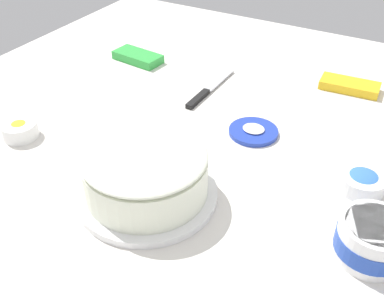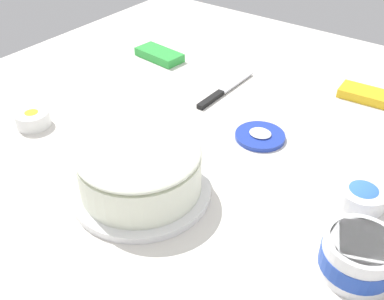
{
  "view_description": "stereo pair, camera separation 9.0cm",
  "coord_description": "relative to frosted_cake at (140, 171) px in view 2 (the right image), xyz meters",
  "views": [
    {
      "loc": [
        0.35,
        -0.71,
        0.57
      ],
      "look_at": [
        -0.01,
        -0.07,
        0.04
      ],
      "focal_mm": 42.32,
      "sensor_mm": 36.0,
      "label": 1
    },
    {
      "loc": [
        0.42,
        -0.66,
        0.57
      ],
      "look_at": [
        -0.01,
        -0.07,
        0.04
      ],
      "focal_mm": 42.32,
      "sensor_mm": 36.0,
      "label": 2
    }
  ],
  "objects": [
    {
      "name": "frosting_tub_lid",
      "position": [
        0.09,
        0.29,
        -0.05
      ],
      "size": [
        0.11,
        0.11,
        0.02
      ],
      "color": "#233DAD",
      "rests_on": "ground_plane"
    },
    {
      "name": "frosted_cake",
      "position": [
        0.0,
        0.0,
        0.0
      ],
      "size": [
        0.26,
        0.26,
        0.11
      ],
      "color": "white",
      "rests_on": "ground_plane"
    },
    {
      "name": "candy_box_upper",
      "position": [
        0.23,
        0.6,
        -0.04
      ],
      "size": [
        0.15,
        0.08,
        0.02
      ],
      "primitive_type": "cube",
      "rotation": [
        0.0,
        0.0,
        0.07
      ],
      "color": "yellow",
      "rests_on": "ground_plane"
    },
    {
      "name": "sprinkle_bowl_yellow",
      "position": [
        -0.36,
        0.03,
        -0.03
      ],
      "size": [
        0.08,
        0.08,
        0.04
      ],
      "color": "white",
      "rests_on": "ground_plane"
    },
    {
      "name": "frosting_tub",
      "position": [
        0.39,
        0.06,
        -0.02
      ],
      "size": [
        0.11,
        0.11,
        0.07
      ],
      "color": "white",
      "rests_on": "ground_plane"
    },
    {
      "name": "spreading_knife",
      "position": [
        -0.09,
        0.41,
        -0.05
      ],
      "size": [
        0.02,
        0.24,
        0.01
      ],
      "color": "silver",
      "rests_on": "ground_plane"
    },
    {
      "name": "sprinkle_bowl_blue",
      "position": [
        0.34,
        0.22,
        -0.03
      ],
      "size": [
        0.09,
        0.09,
        0.04
      ],
      "color": "white",
      "rests_on": "ground_plane"
    },
    {
      "name": "ground_plane",
      "position": [
        0.04,
        0.2,
        -0.05
      ],
      "size": [
        1.54,
        1.54,
        0.0
      ],
      "primitive_type": "plane",
      "color": "silver"
    },
    {
      "name": "candy_box_lower",
      "position": [
        -0.35,
        0.48,
        -0.04
      ],
      "size": [
        0.15,
        0.08,
        0.02
      ],
      "primitive_type": "cube",
      "rotation": [
        0.0,
        0.0,
        -0.11
      ],
      "color": "green",
      "rests_on": "ground_plane"
    }
  ]
}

